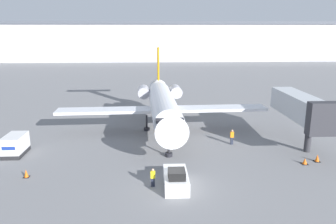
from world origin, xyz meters
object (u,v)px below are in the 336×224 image
at_px(luggage_cart, 15,145).
at_px(worker_by_wing, 232,137).
at_px(traffic_cone_right, 305,161).
at_px(jet_bridge, 302,108).
at_px(worker_near_tug, 153,177).
at_px(pushback_tug, 176,179).
at_px(airplane_main, 163,104).
at_px(traffic_cone_mid, 317,158).
at_px(traffic_cone_left, 26,174).

height_order(luggage_cart, worker_by_wing, luggage_cart).
relative_size(traffic_cone_right, jet_bridge, 0.05).
bearing_deg(worker_near_tug, traffic_cone_right, 15.17).
distance_m(luggage_cart, worker_by_wing, 24.11).
xyz_separation_m(pushback_tug, worker_near_tug, (-1.95, 0.15, 0.13)).
bearing_deg(worker_by_wing, worker_near_tug, -132.10).
distance_m(airplane_main, worker_near_tug, 15.97).
bearing_deg(luggage_cart, airplane_main, 24.96).
xyz_separation_m(luggage_cart, traffic_cone_mid, (31.52, -3.44, -0.72)).
xyz_separation_m(luggage_cart, worker_near_tug, (14.75, -8.14, -0.24)).
distance_m(pushback_tug, traffic_cone_left, 13.76).
height_order(airplane_main, worker_near_tug, airplane_main).
bearing_deg(traffic_cone_mid, traffic_cone_left, -175.33).
bearing_deg(worker_by_wing, traffic_cone_mid, -36.57).
distance_m(worker_by_wing, jet_bridge, 8.53).
relative_size(airplane_main, luggage_cart, 8.13).
xyz_separation_m(traffic_cone_left, jet_bridge, (28.61, 7.43, 4.10)).
xyz_separation_m(traffic_cone_left, traffic_cone_right, (26.79, 1.75, -0.06)).
height_order(pushback_tug, worker_by_wing, pushback_tug).
distance_m(airplane_main, pushback_tug, 16.09).
distance_m(airplane_main, worker_by_wing, 9.97).
distance_m(airplane_main, traffic_cone_right, 18.35).
bearing_deg(worker_by_wing, pushback_tug, -125.11).
bearing_deg(jet_bridge, pushback_tug, -146.56).
distance_m(airplane_main, traffic_cone_left, 18.83).
bearing_deg(traffic_cone_right, worker_by_wing, 134.09).
xyz_separation_m(luggage_cart, worker_by_wing, (24.02, 2.12, -0.15)).
relative_size(airplane_main, traffic_cone_right, 43.36).
distance_m(luggage_cart, traffic_cone_left, 6.62).
bearing_deg(jet_bridge, luggage_cart, -176.99).
xyz_separation_m(worker_by_wing, traffic_cone_mid, (7.50, -5.57, -0.57)).
distance_m(worker_by_wing, traffic_cone_mid, 9.36).
xyz_separation_m(traffic_cone_left, traffic_cone_mid, (28.34, 2.32, 0.02)).
bearing_deg(airplane_main, worker_by_wing, -34.20).
xyz_separation_m(worker_by_wing, traffic_cone_right, (5.95, -6.14, -0.65)).
bearing_deg(traffic_cone_left, jet_bridge, 14.57).
distance_m(traffic_cone_left, traffic_cone_right, 26.84).
relative_size(worker_by_wing, traffic_cone_right, 2.85).
relative_size(pushback_tug, traffic_cone_right, 6.65).
bearing_deg(traffic_cone_right, traffic_cone_mid, 20.15).
xyz_separation_m(worker_near_tug, jet_bridge, (17.04, 9.81, 3.59)).
bearing_deg(pushback_tug, traffic_cone_mid, 18.10).
xyz_separation_m(traffic_cone_right, jet_bridge, (1.82, 5.69, 4.15)).
bearing_deg(airplane_main, worker_near_tug, -94.99).
height_order(luggage_cart, jet_bridge, jet_bridge).
bearing_deg(worker_by_wing, airplane_main, 145.80).
relative_size(worker_near_tug, jet_bridge, 0.14).
height_order(airplane_main, traffic_cone_right, airplane_main).
distance_m(traffic_cone_left, jet_bridge, 29.84).
relative_size(worker_near_tug, traffic_cone_right, 2.61).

